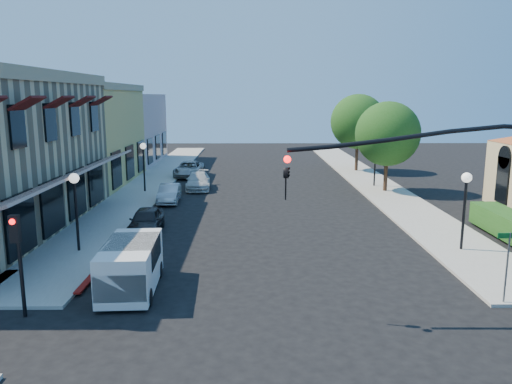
{
  "coord_description": "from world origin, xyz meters",
  "views": [
    {
      "loc": [
        -0.87,
        -13.25,
        6.84
      ],
      "look_at": [
        -0.65,
        8.68,
        2.6
      ],
      "focal_mm": 35.0,
      "sensor_mm": 36.0,
      "label": 1
    }
  ],
  "objects_px": {
    "parked_car_c": "(198,181)",
    "lamppost_right_far": "(376,151)",
    "signal_mast_arm": "(473,188)",
    "lamppost_right_near": "(466,191)",
    "street_tree_b": "(358,122)",
    "parked_car_b": "(169,194)",
    "parked_car_d": "(189,169)",
    "street_tree_a": "(388,134)",
    "lamppost_left_far": "(143,155)",
    "street_name_sign": "(508,256)",
    "white_van": "(131,264)",
    "secondary_signal": "(17,247)",
    "lamppost_left_near": "(75,192)",
    "parked_car_a": "(146,220)"
  },
  "relations": [
    {
      "from": "parked_car_c",
      "to": "lamppost_right_far",
      "type": "bearing_deg",
      "value": -0.75
    },
    {
      "from": "signal_mast_arm",
      "to": "lamppost_right_near",
      "type": "height_order",
      "value": "signal_mast_arm"
    },
    {
      "from": "street_tree_b",
      "to": "signal_mast_arm",
      "type": "xyz_separation_m",
      "value": [
        -2.94,
        -30.5,
        -0.46
      ]
    },
    {
      "from": "parked_car_c",
      "to": "parked_car_b",
      "type": "bearing_deg",
      "value": -110.39
    },
    {
      "from": "street_tree_b",
      "to": "parked_car_d",
      "type": "height_order",
      "value": "street_tree_b"
    },
    {
      "from": "parked_car_b",
      "to": "lamppost_right_far",
      "type": "bearing_deg",
      "value": 17.88
    },
    {
      "from": "street_tree_a",
      "to": "lamppost_right_far",
      "type": "relative_size",
      "value": 1.82
    },
    {
      "from": "street_tree_b",
      "to": "lamppost_left_far",
      "type": "relative_size",
      "value": 1.97
    },
    {
      "from": "parked_car_b",
      "to": "parked_car_d",
      "type": "height_order",
      "value": "parked_car_d"
    },
    {
      "from": "lamppost_right_near",
      "to": "street_name_sign",
      "type": "bearing_deg",
      "value": -99.78
    },
    {
      "from": "lamppost_right_far",
      "to": "parked_car_b",
      "type": "relative_size",
      "value": 1.0
    },
    {
      "from": "lamppost_right_near",
      "to": "parked_car_d",
      "type": "xyz_separation_m",
      "value": [
        -14.7,
        21.17,
        -2.08
      ]
    },
    {
      "from": "white_van",
      "to": "parked_car_c",
      "type": "bearing_deg",
      "value": 89.07
    },
    {
      "from": "secondary_signal",
      "to": "lamppost_right_near",
      "type": "relative_size",
      "value": 0.93
    },
    {
      "from": "white_van",
      "to": "parked_car_b",
      "type": "bearing_deg",
      "value": 94.09
    },
    {
      "from": "lamppost_right_near",
      "to": "parked_car_d",
      "type": "bearing_deg",
      "value": 124.78
    },
    {
      "from": "street_tree_b",
      "to": "lamppost_right_near",
      "type": "xyz_separation_m",
      "value": [
        -0.3,
        -24.0,
        -1.81
      ]
    },
    {
      "from": "street_tree_b",
      "to": "lamppost_left_near",
      "type": "relative_size",
      "value": 1.97
    },
    {
      "from": "secondary_signal",
      "to": "street_name_sign",
      "type": "distance_m",
      "value": 15.53
    },
    {
      "from": "lamppost_right_near",
      "to": "lamppost_left_far",
      "type": "bearing_deg",
      "value": 140.53
    },
    {
      "from": "lamppost_right_near",
      "to": "white_van",
      "type": "relative_size",
      "value": 0.88
    },
    {
      "from": "signal_mast_arm",
      "to": "parked_car_b",
      "type": "bearing_deg",
      "value": 125.14
    },
    {
      "from": "lamppost_right_far",
      "to": "parked_car_c",
      "type": "relative_size",
      "value": 0.84
    },
    {
      "from": "street_tree_b",
      "to": "parked_car_b",
      "type": "distance_m",
      "value": 20.48
    },
    {
      "from": "lamppost_left_near",
      "to": "parked_car_a",
      "type": "relative_size",
      "value": 0.97
    },
    {
      "from": "parked_car_a",
      "to": "parked_car_d",
      "type": "relative_size",
      "value": 0.78
    },
    {
      "from": "lamppost_left_far",
      "to": "lamppost_right_near",
      "type": "relative_size",
      "value": 1.0
    },
    {
      "from": "parked_car_c",
      "to": "street_tree_b",
      "type": "bearing_deg",
      "value": 28.85
    },
    {
      "from": "street_name_sign",
      "to": "parked_car_d",
      "type": "xyz_separation_m",
      "value": [
        -13.7,
        26.97,
        -1.04
      ]
    },
    {
      "from": "signal_mast_arm",
      "to": "parked_car_a",
      "type": "height_order",
      "value": "signal_mast_arm"
    },
    {
      "from": "lamppost_right_far",
      "to": "parked_car_b",
      "type": "distance_m",
      "value": 15.8
    },
    {
      "from": "white_van",
      "to": "secondary_signal",
      "type": "bearing_deg",
      "value": -143.43
    },
    {
      "from": "signal_mast_arm",
      "to": "street_name_sign",
      "type": "height_order",
      "value": "signal_mast_arm"
    },
    {
      "from": "lamppost_right_near",
      "to": "parked_car_b",
      "type": "xyz_separation_m",
      "value": [
        -14.7,
        10.62,
        -2.15
      ]
    },
    {
      "from": "secondary_signal",
      "to": "white_van",
      "type": "distance_m",
      "value": 3.81
    },
    {
      "from": "lamppost_left_far",
      "to": "signal_mast_arm",
      "type": "bearing_deg",
      "value": -55.0
    },
    {
      "from": "street_tree_a",
      "to": "lamppost_right_far",
      "type": "distance_m",
      "value": 2.49
    },
    {
      "from": "parked_car_c",
      "to": "parked_car_d",
      "type": "height_order",
      "value": "parked_car_d"
    },
    {
      "from": "street_tree_a",
      "to": "street_name_sign",
      "type": "relative_size",
      "value": 2.59
    },
    {
      "from": "lamppost_right_near",
      "to": "lamppost_right_far",
      "type": "height_order",
      "value": "same"
    },
    {
      "from": "parked_car_c",
      "to": "parked_car_d",
      "type": "bearing_deg",
      "value": 99.69
    },
    {
      "from": "street_tree_a",
      "to": "signal_mast_arm",
      "type": "bearing_deg",
      "value": -98.17
    },
    {
      "from": "white_van",
      "to": "parked_car_a",
      "type": "height_order",
      "value": "white_van"
    },
    {
      "from": "lamppost_left_far",
      "to": "parked_car_d",
      "type": "relative_size",
      "value": 0.76
    },
    {
      "from": "lamppost_right_far",
      "to": "parked_car_a",
      "type": "relative_size",
      "value": 0.97
    },
    {
      "from": "lamppost_right_near",
      "to": "street_tree_a",
      "type": "bearing_deg",
      "value": 88.77
    },
    {
      "from": "street_name_sign",
      "to": "lamppost_right_far",
      "type": "distance_m",
      "value": 21.85
    },
    {
      "from": "lamppost_left_near",
      "to": "parked_car_a",
      "type": "bearing_deg",
      "value": 55.35
    },
    {
      "from": "street_tree_b",
      "to": "street_name_sign",
      "type": "distance_m",
      "value": 29.96
    },
    {
      "from": "street_tree_b",
      "to": "lamppost_left_near",
      "type": "height_order",
      "value": "street_tree_b"
    }
  ]
}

